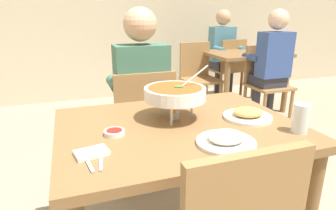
# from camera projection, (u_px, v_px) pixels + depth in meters

# --- Properties ---
(dining_table_main) EXTENTS (1.11, 0.85, 0.77)m
(dining_table_main) POSITION_uv_depth(u_px,v_px,m) (178.00, 148.00, 1.41)
(dining_table_main) COLOR brown
(dining_table_main) RESTS_ON ground_plane
(chair_diner_main) EXTENTS (0.44, 0.44, 0.90)m
(chair_diner_main) POSITION_uv_depth(u_px,v_px,m) (143.00, 123.00, 2.09)
(chair_diner_main) COLOR olive
(chair_diner_main) RESTS_ON ground_plane
(diner_main) EXTENTS (0.40, 0.45, 1.31)m
(diner_main) POSITION_uv_depth(u_px,v_px,m) (141.00, 91.00, 2.04)
(diner_main) COLOR #2D2D38
(diner_main) RESTS_ON ground_plane
(curry_bowl) EXTENTS (0.33, 0.30, 0.26)m
(curry_bowl) POSITION_uv_depth(u_px,v_px,m) (175.00, 94.00, 1.40)
(curry_bowl) COLOR silver
(curry_bowl) RESTS_ON dining_table_main
(rice_plate) EXTENTS (0.24, 0.24, 0.06)m
(rice_plate) POSITION_uv_depth(u_px,v_px,m) (226.00, 140.00, 1.15)
(rice_plate) COLOR white
(rice_plate) RESTS_ON dining_table_main
(appetizer_plate) EXTENTS (0.24, 0.24, 0.06)m
(appetizer_plate) POSITION_uv_depth(u_px,v_px,m) (248.00, 114.00, 1.44)
(appetizer_plate) COLOR white
(appetizer_plate) RESTS_ON dining_table_main
(sauce_dish) EXTENTS (0.09, 0.09, 0.02)m
(sauce_dish) POSITION_uv_depth(u_px,v_px,m) (114.00, 132.00, 1.25)
(sauce_dish) COLOR white
(sauce_dish) RESTS_ON dining_table_main
(napkin_folded) EXTENTS (0.13, 0.10, 0.02)m
(napkin_folded) POSITION_uv_depth(u_px,v_px,m) (92.00, 153.00, 1.07)
(napkin_folded) COLOR white
(napkin_folded) RESTS_ON dining_table_main
(fork_utensil) EXTENTS (0.04, 0.17, 0.01)m
(fork_utensil) POSITION_uv_depth(u_px,v_px,m) (87.00, 161.00, 1.02)
(fork_utensil) COLOR silver
(fork_utensil) RESTS_ON dining_table_main
(spoon_utensil) EXTENTS (0.04, 0.17, 0.01)m
(spoon_utensil) POSITION_uv_depth(u_px,v_px,m) (101.00, 159.00, 1.04)
(spoon_utensil) COLOR silver
(spoon_utensil) RESTS_ON dining_table_main
(drink_glass) EXTENTS (0.07, 0.07, 0.13)m
(drink_glass) POSITION_uv_depth(u_px,v_px,m) (300.00, 120.00, 1.26)
(drink_glass) COLOR silver
(drink_glass) RESTS_ON dining_table_main
(dining_table_far) EXTENTS (1.00, 0.80, 0.77)m
(dining_table_far) POSITION_uv_depth(u_px,v_px,m) (244.00, 63.00, 3.85)
(dining_table_far) COLOR brown
(dining_table_far) RESTS_ON ground_plane
(chair_bg_left) EXTENTS (0.48, 0.48, 0.90)m
(chair_bg_left) POSITION_uv_depth(u_px,v_px,m) (228.00, 66.00, 4.32)
(chair_bg_left) COLOR olive
(chair_bg_left) RESTS_ON ground_plane
(chair_bg_middle) EXTENTS (0.45, 0.45, 0.90)m
(chair_bg_middle) POSITION_uv_depth(u_px,v_px,m) (264.00, 79.00, 3.47)
(chair_bg_middle) COLOR olive
(chair_bg_middle) RESTS_ON ground_plane
(chair_bg_right) EXTENTS (0.46, 0.46, 0.90)m
(chair_bg_right) POSITION_uv_depth(u_px,v_px,m) (198.00, 73.00, 3.79)
(chair_bg_right) COLOR olive
(chair_bg_right) RESTS_ON ground_plane
(patron_bg_left) EXTENTS (0.40, 0.45, 1.31)m
(patron_bg_left) POSITION_uv_depth(u_px,v_px,m) (223.00, 49.00, 4.31)
(patron_bg_left) COLOR #2D2D38
(patron_bg_left) RESTS_ON ground_plane
(patron_bg_middle) EXTENTS (0.40, 0.45, 1.31)m
(patron_bg_middle) POSITION_uv_depth(u_px,v_px,m) (271.00, 61.00, 3.28)
(patron_bg_middle) COLOR #2D2D38
(patron_bg_middle) RESTS_ON ground_plane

